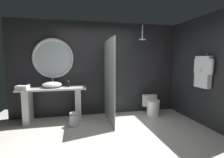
{
  "coord_description": "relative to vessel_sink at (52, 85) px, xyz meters",
  "views": [
    {
      "loc": [
        -0.67,
        -2.84,
        1.57
      ],
      "look_at": [
        0.15,
        0.89,
        1.12
      ],
      "focal_mm": 26.85,
      "sensor_mm": 36.0,
      "label": 1
    }
  ],
  "objects": [
    {
      "name": "rain_shower_head",
      "position": [
        2.38,
        -0.03,
        1.22
      ],
      "size": [
        0.18,
        0.18,
        0.4
      ],
      "color": "silver"
    },
    {
      "name": "soap_dispenser",
      "position": [
        0.4,
        0.04,
        -0.0
      ],
      "size": [
        0.06,
        0.06,
        0.16
      ],
      "color": "black",
      "rests_on": "vanity_counter"
    },
    {
      "name": "back_wall_panel",
      "position": [
        1.25,
        0.36,
        0.36
      ],
      "size": [
        4.8,
        0.1,
        2.6
      ],
      "primitive_type": "cube",
      "color": "#232326",
      "rests_on": "ground_plane"
    },
    {
      "name": "tumbler_cup",
      "position": [
        -0.54,
        -0.03,
        -0.02
      ],
      "size": [
        0.08,
        0.08,
        0.11
      ],
      "primitive_type": "cylinder",
      "color": "silver",
      "rests_on": "vanity_counter"
    },
    {
      "name": "waste_bin",
      "position": [
        0.52,
        -0.49,
        -0.76
      ],
      "size": [
        0.21,
        0.21,
        0.35
      ],
      "color": "silver",
      "rests_on": "ground_plane"
    },
    {
      "name": "folded_hand_towel",
      "position": [
        -0.64,
        -0.18,
        -0.03
      ],
      "size": [
        0.29,
        0.21,
        0.1
      ],
      "primitive_type": "cube",
      "rotation": [
        0.0,
        0.0,
        -0.22
      ],
      "color": "white",
      "rests_on": "vanity_counter"
    },
    {
      "name": "vanity_counter",
      "position": [
        0.02,
        0.0,
        -0.42
      ],
      "size": [
        1.64,
        0.57,
        0.86
      ],
      "color": "silver",
      "rests_on": "ground_plane"
    },
    {
      "name": "toilet",
      "position": [
        2.69,
        -0.11,
        -0.67
      ],
      "size": [
        0.4,
        0.51,
        0.55
      ],
      "color": "white",
      "rests_on": "ground_plane"
    },
    {
      "name": "ground_plane",
      "position": [
        1.25,
        -1.54,
        -0.94
      ],
      "size": [
        5.76,
        5.76,
        0.0
      ],
      "primitive_type": "plane",
      "color": "silver"
    },
    {
      "name": "round_wall_mirror",
      "position": [
        0.02,
        0.27,
        0.66
      ],
      "size": [
        1.05,
        0.07,
        1.05
      ],
      "color": "silver"
    },
    {
      "name": "side_wall_right",
      "position": [
        3.6,
        -0.78,
        0.36
      ],
      "size": [
        0.1,
        2.47,
        2.6
      ],
      "primitive_type": "cube",
      "color": "#232326",
      "rests_on": "ground_plane"
    },
    {
      "name": "vessel_sink",
      "position": [
        0.0,
        0.0,
        0.0
      ],
      "size": [
        0.48,
        0.39,
        0.22
      ],
      "color": "white",
      "rests_on": "vanity_counter"
    },
    {
      "name": "shower_glass_panel",
      "position": [
        1.4,
        -0.32,
        0.09
      ],
      "size": [
        0.02,
        1.27,
        2.07
      ],
      "primitive_type": "cube",
      "color": "silver",
      "rests_on": "ground_plane"
    },
    {
      "name": "hanging_bathrobe",
      "position": [
        3.46,
        -1.07,
        0.36
      ],
      "size": [
        0.2,
        0.56,
        0.8
      ],
      "color": "silver"
    }
  ]
}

